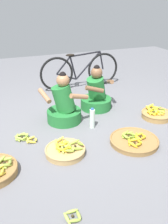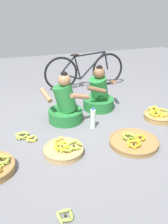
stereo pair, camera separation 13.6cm
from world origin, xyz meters
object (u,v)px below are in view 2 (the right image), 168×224
at_px(banana_basket_mid_right, 64,150).
at_px(banana_basket_front_center, 134,142).
at_px(banana_basket_near_bicycle, 159,116).
at_px(vendor_woman_behind, 99,95).
at_px(loose_bananas_near_vendor, 25,136).
at_px(vendor_woman_front, 65,106).
at_px(bicycle_leaning, 85,71).
at_px(water_bottle, 93,119).
at_px(loose_bananas_mid_left, 66,216).

relative_size(banana_basket_mid_right, banana_basket_front_center, 0.78).
bearing_deg(banana_basket_near_bicycle, vendor_woman_behind, 137.28).
distance_m(vendor_woman_behind, loose_bananas_near_vendor, 1.45).
height_order(vendor_woman_front, vendor_woman_behind, vendor_woman_front).
xyz_separation_m(banana_basket_mid_right, banana_basket_front_center, (0.90, -0.11, -0.01)).
relative_size(bicycle_leaning, water_bottle, 5.51).
bearing_deg(banana_basket_front_center, bicycle_leaning, 86.83).
distance_m(banana_basket_front_center, water_bottle, 0.69).
height_order(loose_bananas_near_vendor, water_bottle, water_bottle).
bearing_deg(loose_bananas_mid_left, water_bottle, 60.95).
xyz_separation_m(bicycle_leaning, water_bottle, (-0.47, -1.70, -0.21)).
xyz_separation_m(bicycle_leaning, banana_basket_mid_right, (-1.03, -2.19, -0.31)).
relative_size(vendor_woman_behind, loose_bananas_mid_left, 4.85).
bearing_deg(water_bottle, banana_basket_near_bicycle, -3.90).
xyz_separation_m(vendor_woman_behind, loose_bananas_near_vendor, (-1.31, -0.58, -0.21)).
xyz_separation_m(vendor_woman_front, vendor_woman_behind, (0.65, 0.26, -0.01)).
relative_size(banana_basket_mid_right, water_bottle, 1.60).
bearing_deg(vendor_woman_behind, banana_basket_near_bicycle, -42.72).
height_order(vendor_woman_front, banana_basket_near_bicycle, vendor_woman_front).
distance_m(bicycle_leaning, banana_basket_front_center, 2.32).
height_order(banana_basket_near_bicycle, water_bottle, water_bottle).
bearing_deg(loose_bananas_near_vendor, loose_bananas_mid_left, -82.93).
relative_size(loose_bananas_near_vendor, loose_bananas_mid_left, 1.99).
relative_size(vendor_woman_front, banana_basket_mid_right, 1.58).
bearing_deg(bicycle_leaning, loose_bananas_near_vendor, -130.75).
relative_size(banana_basket_front_center, loose_bananas_mid_left, 4.10).
distance_m(loose_bananas_near_vendor, water_bottle, 0.98).
bearing_deg(loose_bananas_mid_left, vendor_woman_front, 74.93).
relative_size(loose_bananas_near_vendor, water_bottle, 1.00).
xyz_separation_m(vendor_woman_front, loose_bananas_near_vendor, (-0.66, -0.32, -0.22)).
distance_m(vendor_woman_front, banana_basket_mid_right, 0.89).
bearing_deg(vendor_woman_front, banana_basket_front_center, -54.99).
bearing_deg(banana_basket_near_bicycle, banana_basket_mid_right, -165.82).
distance_m(vendor_woman_front, banana_basket_front_center, 1.16).
height_order(banana_basket_front_center, loose_bananas_mid_left, banana_basket_front_center).
bearing_deg(loose_bananas_near_vendor, vendor_woman_behind, 23.81).
height_order(vendor_woman_behind, loose_bananas_mid_left, vendor_woman_behind).
xyz_separation_m(vendor_woman_behind, loose_bananas_mid_left, (-1.13, -2.04, -0.21)).
height_order(banana_basket_near_bicycle, loose_bananas_mid_left, banana_basket_near_bicycle).
bearing_deg(loose_bananas_near_vendor, water_bottle, -1.66).
bearing_deg(bicycle_leaning, banana_basket_near_bicycle, -71.15).
bearing_deg(banana_basket_mid_right, banana_basket_front_center, -6.64).
xyz_separation_m(banana_basket_front_center, loose_bananas_near_vendor, (-1.32, 0.62, -0.01)).
distance_m(banana_basket_near_bicycle, water_bottle, 1.08).
distance_m(bicycle_leaning, water_bottle, 1.78).
relative_size(bicycle_leaning, banana_basket_front_center, 2.67).
distance_m(loose_bananas_mid_left, water_bottle, 1.64).
bearing_deg(water_bottle, loose_bananas_mid_left, -119.05).
xyz_separation_m(bicycle_leaning, banana_basket_near_bicycle, (0.61, -1.78, -0.30)).
distance_m(bicycle_leaning, banana_basket_near_bicycle, 1.90).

